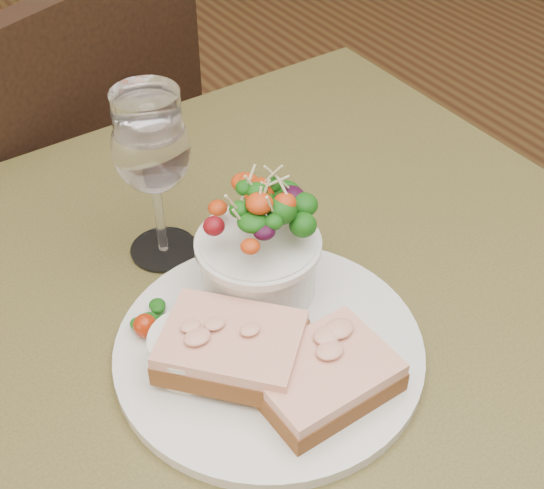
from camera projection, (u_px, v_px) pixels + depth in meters
cafe_table at (278, 383)px, 0.79m from camera, size 0.80×0.80×0.75m
chair_far at (64, 283)px, 1.41m from camera, size 0.54×0.54×0.90m
dinner_plate at (269, 350)px, 0.69m from camera, size 0.28×0.28×0.01m
sandwich_front at (323, 376)px, 0.64m from camera, size 0.12×0.09×0.03m
sandwich_back at (232, 347)px, 0.65m from camera, size 0.14×0.15×0.03m
ramekin at (191, 349)px, 0.65m from camera, size 0.07×0.07×0.04m
salad_bowl at (258, 242)px, 0.70m from camera, size 0.11×0.11×0.13m
garnish at (152, 319)px, 0.70m from camera, size 0.05×0.04×0.02m
wine_glass at (152, 154)px, 0.71m from camera, size 0.08×0.08×0.18m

